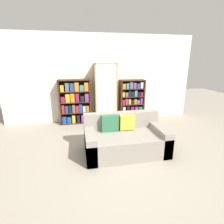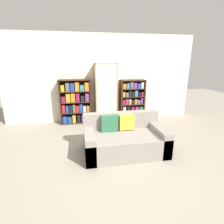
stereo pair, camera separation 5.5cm
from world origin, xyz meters
TOP-DOWN VIEW (x-y plane):
  - ground_plane at (0.00, 0.00)m, footprint 16.00×16.00m
  - wall_back at (0.00, 2.66)m, footprint 6.03×0.06m
  - couch at (0.17, 0.39)m, footprint 1.69×0.95m
  - bookshelf_left at (-0.86, 2.46)m, footprint 0.95×0.32m
  - display_cabinet at (0.09, 2.44)m, footprint 0.68×0.36m
  - bookshelf_right at (0.96, 2.46)m, footprint 0.80×0.32m
  - wine_bottle at (0.76, 1.49)m, footprint 0.08×0.08m

SIDE VIEW (x-z plane):
  - ground_plane at x=0.00m, z-range 0.00..0.00m
  - wine_bottle at x=0.76m, z-range -0.03..0.32m
  - couch at x=0.17m, z-range -0.11..0.68m
  - bookshelf_right at x=0.96m, z-range -0.01..1.30m
  - bookshelf_left at x=-0.86m, z-range -0.01..1.35m
  - display_cabinet at x=0.09m, z-range 0.00..1.82m
  - wall_back at x=0.00m, z-range 0.00..2.70m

